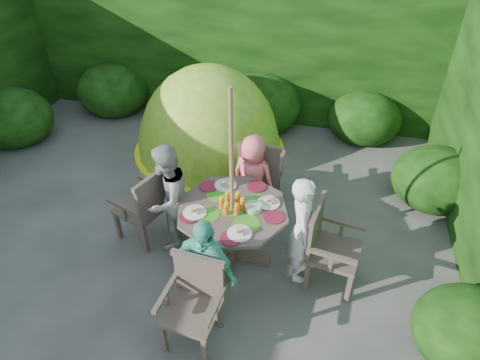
% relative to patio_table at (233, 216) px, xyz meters
% --- Properties ---
extents(ground, '(60.00, 60.00, 0.00)m').
position_rel_patio_table_xyz_m(ground, '(-0.88, -0.15, -0.63)').
color(ground, '#413E3A').
rests_on(ground, ground).
extents(hedge_enclosure, '(9.00, 9.00, 2.50)m').
position_rel_patio_table_xyz_m(hedge_enclosure, '(-0.88, 1.18, 0.62)').
color(hedge_enclosure, black).
rests_on(hedge_enclosure, ground).
extents(patio_table, '(1.42, 1.42, 0.90)m').
position_rel_patio_table_xyz_m(patio_table, '(0.00, 0.00, 0.00)').
color(patio_table, '#43352C').
rests_on(patio_table, ground).
extents(parasol_pole, '(0.05, 0.05, 2.20)m').
position_rel_patio_table_xyz_m(parasol_pole, '(-0.00, -0.00, 0.47)').
color(parasol_pole, brown).
rests_on(parasol_pole, ground).
extents(garden_chair_right, '(0.61, 0.66, 0.98)m').
position_rel_patio_table_xyz_m(garden_chair_right, '(1.08, -0.10, -0.11)').
color(garden_chair_right, '#43352C').
rests_on(garden_chair_right, ground).
extents(garden_chair_left, '(0.68, 0.73, 0.98)m').
position_rel_patio_table_xyz_m(garden_chair_left, '(-1.10, 0.09, -0.11)').
color(garden_chair_left, '#43352C').
rests_on(garden_chair_left, ground).
extents(garden_chair_back, '(0.60, 0.54, 0.98)m').
position_rel_patio_table_xyz_m(garden_chair_back, '(0.12, 1.09, -0.11)').
color(garden_chair_back, '#43352C').
rests_on(garden_chair_back, ground).
extents(garden_chair_front, '(0.59, 0.54, 0.91)m').
position_rel_patio_table_xyz_m(garden_chair_front, '(-0.11, -1.09, -0.15)').
color(garden_chair_front, '#43352C').
rests_on(garden_chair_front, ground).
extents(child_right, '(0.37, 0.52, 1.33)m').
position_rel_patio_table_xyz_m(child_right, '(0.79, -0.08, 0.03)').
color(child_right, white).
rests_on(child_right, ground).
extents(child_left, '(0.64, 0.76, 1.38)m').
position_rel_patio_table_xyz_m(child_left, '(-0.80, 0.08, 0.06)').
color(child_left, '#979893').
rests_on(child_left, ground).
extents(child_back, '(0.68, 0.54, 1.21)m').
position_rel_patio_table_xyz_m(child_back, '(0.08, 0.80, -0.03)').
color(child_back, '#FF6970').
rests_on(child_back, ground).
extents(child_front, '(0.79, 0.54, 1.24)m').
position_rel_patio_table_xyz_m(child_front, '(-0.08, -0.80, -0.01)').
color(child_front, '#51BDA1').
rests_on(child_front, ground).
extents(dome_tent, '(2.57, 2.57, 2.82)m').
position_rel_patio_table_xyz_m(dome_tent, '(-0.93, 2.23, -0.63)').
color(dome_tent, '#69B322').
rests_on(dome_tent, ground).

